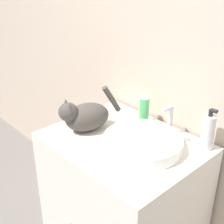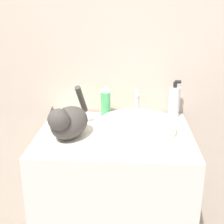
% 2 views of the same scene
% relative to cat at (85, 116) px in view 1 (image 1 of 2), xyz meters
% --- Properties ---
extents(wall_back, '(6.00, 0.05, 2.50)m').
position_rel_cat_xyz_m(wall_back, '(0.21, 0.40, 0.31)').
color(wall_back, '#C6B29E').
rests_on(wall_back, ground_plane).
extents(vanity_cabinet, '(0.73, 0.60, 0.86)m').
position_rel_cat_xyz_m(vanity_cabinet, '(0.21, 0.07, -0.51)').
color(vanity_cabinet, silver).
rests_on(vanity_cabinet, ground_plane).
extents(sink_basin, '(0.37, 0.37, 0.06)m').
position_rel_cat_xyz_m(sink_basin, '(0.32, 0.08, -0.05)').
color(sink_basin, white).
rests_on(sink_basin, vanity_cabinet).
extents(faucet, '(0.21, 0.08, 0.16)m').
position_rel_cat_xyz_m(faucet, '(0.32, 0.28, -0.02)').
color(faucet, silver).
rests_on(faucet, vanity_cabinet).
extents(cat, '(0.21, 0.34, 0.22)m').
position_rel_cat_xyz_m(cat, '(0.00, 0.00, 0.00)').
color(cat, '#47423D').
rests_on(cat, vanity_cabinet).
extents(soap_bottle, '(0.06, 0.06, 0.21)m').
position_rel_cat_xyz_m(soap_bottle, '(0.51, 0.30, 0.01)').
color(soap_bottle, silver).
rests_on(soap_bottle, vanity_cabinet).
extents(spray_bottle, '(0.05, 0.05, 0.18)m').
position_rel_cat_xyz_m(spray_bottle, '(0.15, 0.28, 0.01)').
color(spray_bottle, '#4CB266').
rests_on(spray_bottle, vanity_cabinet).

